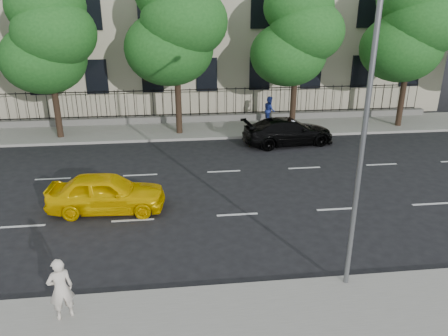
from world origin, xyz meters
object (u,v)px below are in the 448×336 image
Objects in this scene: woman_near at (61,289)px; yellow_taxi at (107,193)px; street_light at (358,110)px; black_sedan at (288,131)px.

yellow_taxi is at bearing -117.55° from woman_near.
street_light is at bearing -121.49° from yellow_taxi.
woman_near reaches higher than black_sedan.
street_light reaches higher than woman_near.
yellow_taxi is at bearing 145.21° from street_light.
black_sedan is at bearing -149.63° from woman_near.
street_light is 10.16m from yellow_taxi.
black_sedan is at bearing -48.11° from yellow_taxi.
yellow_taxi is 0.87× the size of black_sedan.
black_sedan is 2.98× the size of woman_near.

